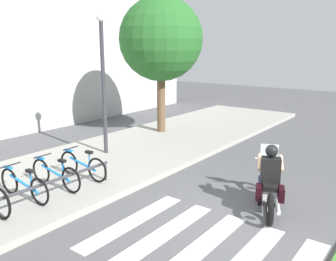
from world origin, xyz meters
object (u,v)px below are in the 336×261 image
(motorcycle, at_px, (269,187))
(tree_near_rack, at_px, (161,40))
(bicycle_2, at_px, (55,174))
(bicycle_3, at_px, (83,165))
(rider, at_px, (270,172))
(bicycle_1, at_px, (24,185))
(street_lamp, at_px, (103,72))
(bike_rack, at_px, (55,182))

(motorcycle, height_order, tree_near_rack, tree_near_rack)
(bicycle_2, height_order, bicycle_3, bicycle_3)
(rider, xyz_separation_m, bicycle_1, (-3.04, 4.31, -0.34))
(bicycle_1, bearing_deg, motorcycle, -53.95)
(motorcycle, relative_size, street_lamp, 0.49)
(bicycle_2, distance_m, street_lamp, 3.70)
(bike_rack, height_order, street_lamp, street_lamp)
(rider, distance_m, bicycle_2, 4.86)
(rider, height_order, bicycle_2, rider)
(rider, relative_size, bike_rack, 0.48)
(street_lamp, distance_m, tree_near_rack, 3.52)
(rider, xyz_separation_m, bicycle_2, (-2.23, 4.31, -0.34))
(bicycle_3, bearing_deg, rider, -71.77)
(motorcycle, relative_size, bicycle_3, 1.30)
(rider, bearing_deg, bicycle_2, 117.38)
(motorcycle, distance_m, tree_near_rack, 7.71)
(rider, height_order, bicycle_3, rider)
(motorcycle, xyz_separation_m, tree_near_rack, (3.81, 5.89, 3.20))
(rider, bearing_deg, street_lamp, 84.56)
(motorcycle, height_order, bike_rack, motorcycle)
(bike_rack, bearing_deg, bicycle_2, 53.79)
(bicycle_2, bearing_deg, bike_rack, -126.21)
(bicycle_2, height_order, street_lamp, street_lamp)
(bike_rack, relative_size, street_lamp, 0.69)
(rider, xyz_separation_m, bike_rack, (-2.64, 3.75, -0.27))
(bike_rack, bearing_deg, bicycle_1, 126.22)
(bicycle_1, relative_size, tree_near_rack, 0.32)
(rider, bearing_deg, tree_near_rack, 56.76)
(bike_rack, bearing_deg, motorcycle, -53.97)
(bicycle_1, bearing_deg, bicycle_3, -0.02)
(bike_rack, bearing_deg, street_lamp, 29.13)
(rider, relative_size, bicycle_3, 0.88)
(bicycle_2, relative_size, bike_rack, 0.56)
(bicycle_2, relative_size, street_lamp, 0.38)
(bicycle_1, distance_m, bicycle_2, 0.81)
(bicycle_1, height_order, bike_rack, bicycle_1)
(bicycle_2, distance_m, bicycle_3, 0.81)
(motorcycle, distance_m, rider, 0.38)
(motorcycle, height_order, bicycle_1, motorcycle)
(rider, height_order, bike_rack, rider)
(bicycle_3, bearing_deg, bike_rack, -155.54)
(street_lamp, xyz_separation_m, tree_near_rack, (3.35, 0.40, 1.01))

